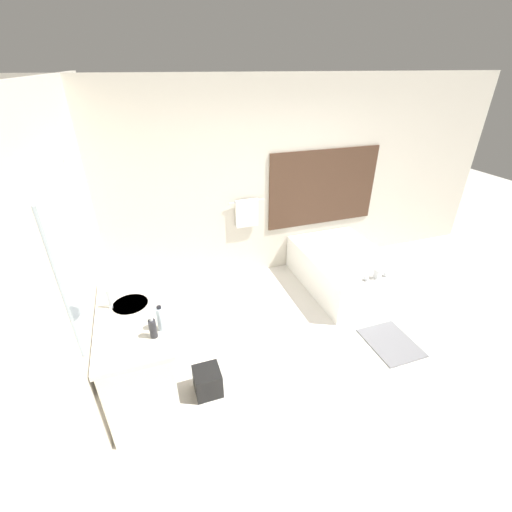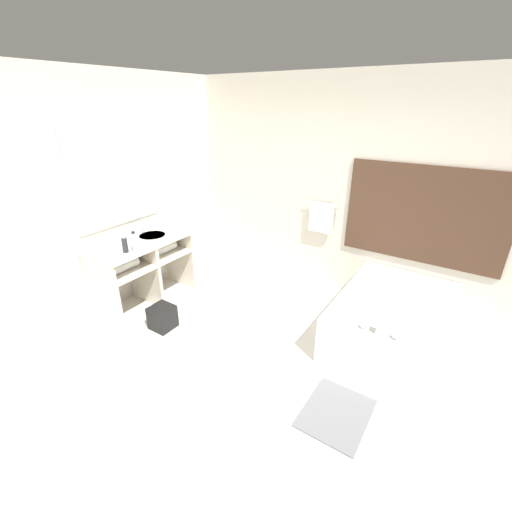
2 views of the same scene
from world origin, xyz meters
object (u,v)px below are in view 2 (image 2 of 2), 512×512
bathtub (393,319)px  water_bottle_1 (135,242)px  soap_dispenser (125,245)px  waste_bin (162,317)px

bathtub → water_bottle_1: size_ratio=6.62×
bathtub → soap_dispenser: bearing=-154.5°
soap_dispenser → waste_bin: bearing=7.7°
water_bottle_1 → soap_dispenser: (-0.07, -0.07, -0.02)m
waste_bin → water_bottle_1: bearing=176.1°
water_bottle_1 → waste_bin: bearing=-3.9°
water_bottle_1 → bathtub: bearing=24.7°
bathtub → water_bottle_1: bearing=-155.3°
bathtub → waste_bin: bearing=-151.8°
water_bottle_1 → soap_dispenser: bearing=-133.5°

